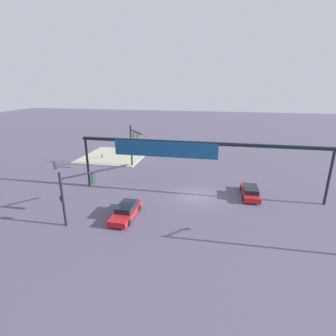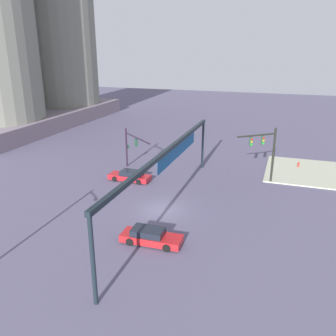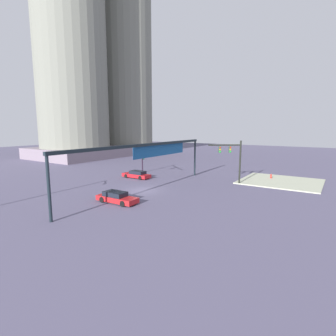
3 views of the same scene
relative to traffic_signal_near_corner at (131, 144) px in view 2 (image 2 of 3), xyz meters
name	(u,v)px [view 2 (image 2 of 3)]	position (x,y,z in m)	size (l,w,h in m)	color
ground_plane	(163,210)	(-9.81, -7.59, -3.34)	(191.64, 191.64, 0.00)	#544E68
sidewalk_corner	(313,172)	(5.89, -21.52, -3.27)	(10.33, 11.15, 0.15)	#ADB196
traffic_signal_near_corner	(131,144)	(0.00, 0.00, 0.00)	(4.59, 5.06, 5.00)	black
traffic_signal_opposite_side	(266,148)	(0.32, -15.93, 0.83)	(3.09, 3.83, 6.29)	black
overhead_sign_gantry	(171,154)	(-8.78, -8.09, 1.92)	(27.15, 0.43, 6.15)	black
sedan_car_approaching	(130,176)	(-3.74, -1.44, -2.77)	(1.82, 4.82, 1.21)	red
sedan_car_waiting_far	(151,237)	(-15.71, -8.70, -2.77)	(1.93, 4.86, 1.21)	red
fire_hydrant_on_curb	(298,164)	(7.32, -19.78, -2.86)	(0.33, 0.22, 0.71)	red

